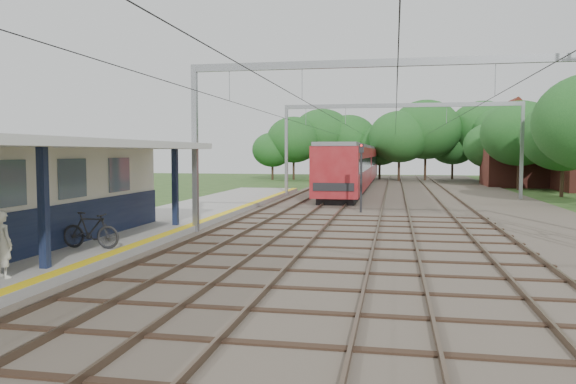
# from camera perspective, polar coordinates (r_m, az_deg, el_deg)

# --- Properties ---
(ballast_bed) EXTENTS (18.00, 90.00, 0.10)m
(ballast_bed) POSITION_cam_1_polar(r_m,az_deg,el_deg) (37.36, 12.03, -1.20)
(ballast_bed) COLOR #473D33
(ballast_bed) RESTS_ON ground
(platform) EXTENTS (5.00, 52.00, 0.35)m
(platform) POSITION_cam_1_polar(r_m,az_deg,el_deg) (23.95, -15.80, -3.86)
(platform) COLOR gray
(platform) RESTS_ON ground
(yellow_stripe) EXTENTS (0.45, 52.00, 0.01)m
(yellow_stripe) POSITION_cam_1_polar(r_m,az_deg,el_deg) (23.01, -10.78, -3.64)
(yellow_stripe) COLOR yellow
(yellow_stripe) RESTS_ON platform
(rail_tracks) EXTENTS (11.80, 88.00, 0.15)m
(rail_tracks) POSITION_cam_1_polar(r_m,az_deg,el_deg) (37.38, 8.20, -0.96)
(rail_tracks) COLOR brown
(rail_tracks) RESTS_ON ballast_bed
(catenary_system) EXTENTS (17.22, 88.00, 7.00)m
(catenary_system) POSITION_cam_1_polar(r_m,az_deg,el_deg) (32.55, 11.26, 7.68)
(catenary_system) COLOR gray
(catenary_system) RESTS_ON ground
(tree_band) EXTENTS (31.72, 30.88, 8.82)m
(tree_band) POSITION_cam_1_polar(r_m,az_deg,el_deg) (64.35, 11.44, 5.31)
(tree_band) COLOR #382619
(tree_band) RESTS_ON ground
(house_far) EXTENTS (8.00, 6.12, 8.66)m
(house_far) POSITION_cam_1_polar(r_m,az_deg,el_deg) (60.58, 23.06, 3.56)
(house_far) COLOR brown
(house_far) RESTS_ON ground
(person) EXTENTS (0.70, 0.58, 1.64)m
(person) POSITION_cam_1_polar(r_m,az_deg,el_deg) (15.34, -26.99, -4.77)
(person) COLOR silver
(person) RESTS_ON platform
(bicycle) EXTENTS (1.95, 0.57, 1.17)m
(bicycle) POSITION_cam_1_polar(r_m,az_deg,el_deg) (18.94, -19.43, -3.68)
(bicycle) COLOR black
(bicycle) RESTS_ON platform
(train) EXTENTS (3.02, 37.57, 3.96)m
(train) POSITION_cam_1_polar(r_m,az_deg,el_deg) (52.98, 6.82, 2.71)
(train) COLOR black
(train) RESTS_ON ballast_bed
(signal_post) EXTENTS (0.28, 0.26, 3.87)m
(signal_post) POSITION_cam_1_polar(r_m,az_deg,el_deg) (31.09, 7.44, 2.04)
(signal_post) COLOR black
(signal_post) RESTS_ON ground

